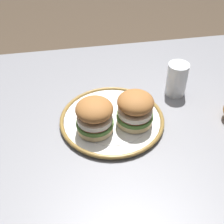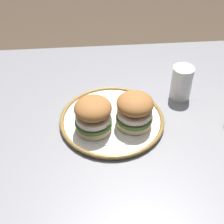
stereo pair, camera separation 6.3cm
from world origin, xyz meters
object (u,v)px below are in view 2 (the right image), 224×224
(dining_table, at_px, (113,139))
(drinking_glass, at_px, (181,85))
(dinner_plate, at_px, (112,120))
(sandwich_half_left, at_px, (135,110))
(sandwich_half_right, at_px, (93,115))

(dining_table, xyz_separation_m, drinking_glass, (-0.22, -0.07, 0.15))
(dining_table, relative_size, dinner_plate, 4.14)
(sandwich_half_left, relative_size, sandwich_half_right, 1.03)
(dinner_plate, relative_size, sandwich_half_right, 2.86)
(dining_table, distance_m, drinking_glass, 0.28)
(dinner_plate, relative_size, sandwich_half_left, 2.77)
(sandwich_half_right, bearing_deg, dinner_plate, -144.83)
(dining_table, bearing_deg, drinking_glass, -161.67)
(dinner_plate, distance_m, sandwich_half_right, 0.09)
(sandwich_half_right, bearing_deg, sandwich_half_left, -175.02)
(sandwich_half_right, xyz_separation_m, drinking_glass, (-0.29, -0.14, -0.02))
(dinner_plate, bearing_deg, dining_table, -101.92)
(dining_table, bearing_deg, sandwich_half_right, 48.22)
(dinner_plate, distance_m, sandwich_half_left, 0.09)
(dinner_plate, xyz_separation_m, drinking_glass, (-0.23, -0.10, 0.04))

